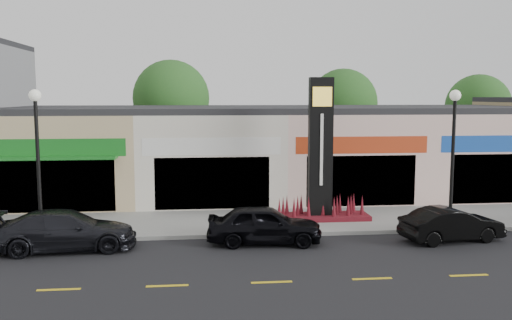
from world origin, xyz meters
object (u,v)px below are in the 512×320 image
Objects in this scene: lamp_west_near at (37,148)px; lamp_east_near at (453,144)px; pylon_sign at (320,170)px; car_dark_sedan at (66,230)px; car_black_conv at (452,224)px; car_black_sedan at (264,224)px.

lamp_east_near is (16.00, 0.00, 0.00)m from lamp_west_near.
lamp_west_near is 16.00m from lamp_east_near.
lamp_west_near is 0.91× the size of pylon_sign.
car_dark_sedan is at bearing -174.38° from lamp_east_near.
lamp_east_near is 15.08m from car_dark_sedan.
lamp_west_near is at bearing 180.00° from lamp_east_near.
lamp_west_near is 15.61m from car_black_conv.
car_black_sedan is (-2.72, -3.03, -1.56)m from pylon_sign.
car_black_conv is (4.25, -3.39, -1.65)m from pylon_sign.
car_black_sedan reaches higher than car_dark_sedan.
pylon_sign reaches higher than car_black_sedan.
pylon_sign is 1.57× the size of car_black_conv.
lamp_west_near is at bearing -171.23° from pylon_sign.
pylon_sign is 10.36m from car_dark_sedan.
car_dark_sedan is (-9.75, -3.15, -1.57)m from pylon_sign.
lamp_east_near reaches higher than car_black_sedan.
car_dark_sedan is at bearing 95.52° from car_black_sedan.
car_dark_sedan is at bearing 79.57° from car_black_conv.
car_black_conv is at bearing -88.38° from car_black_sedan.
pylon_sign is at bearing -76.88° from car_dark_sedan.
pylon_sign reaches higher than lamp_west_near.
car_dark_sedan is at bearing -162.10° from pylon_sign.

